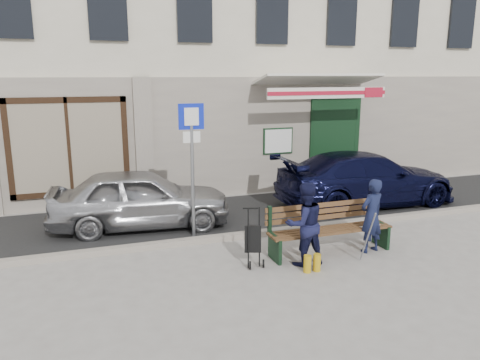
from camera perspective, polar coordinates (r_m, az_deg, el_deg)
name	(u,v)px	position (r m, az deg, el deg)	size (l,w,h in m)	color
ground	(267,266)	(8.31, 3.36, -10.46)	(80.00, 80.00, 0.00)	#9E9991
asphalt_lane	(217,216)	(11.06, -2.77, -4.43)	(60.00, 3.20, 0.01)	#282828
curb	(239,236)	(9.59, -0.06, -6.80)	(60.00, 0.18, 0.12)	#9E9384
building	(169,19)	(15.87, -8.71, 18.81)	(20.00, 8.27, 10.00)	beige
car_silver	(141,198)	(10.35, -12.03, -2.18)	(1.54, 3.83, 1.31)	#ABABB0
car_navy	(366,179)	(12.31, 15.10, 0.18)	(1.91, 4.69, 1.36)	black
parking_sign	(192,149)	(9.31, -5.88, 3.78)	(0.50, 0.08, 2.72)	gray
bench	(328,230)	(8.88, 10.66, -5.96)	(2.40, 1.17, 0.98)	brown
man	(371,216)	(9.06, 15.73, -4.22)	(0.51, 0.34, 1.40)	#131936
woman	(304,224)	(8.22, 7.86, -5.32)	(0.72, 0.56, 1.48)	#131535
stroller	(253,240)	(8.23, 1.59, -7.37)	(0.36, 0.46, 1.00)	black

